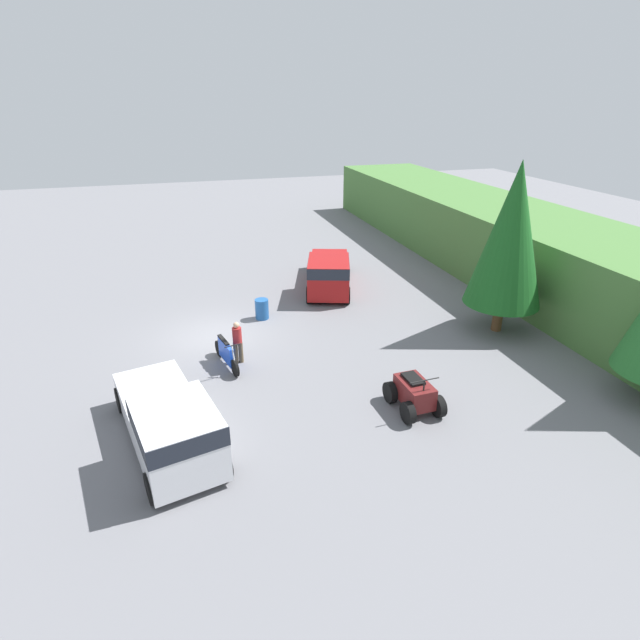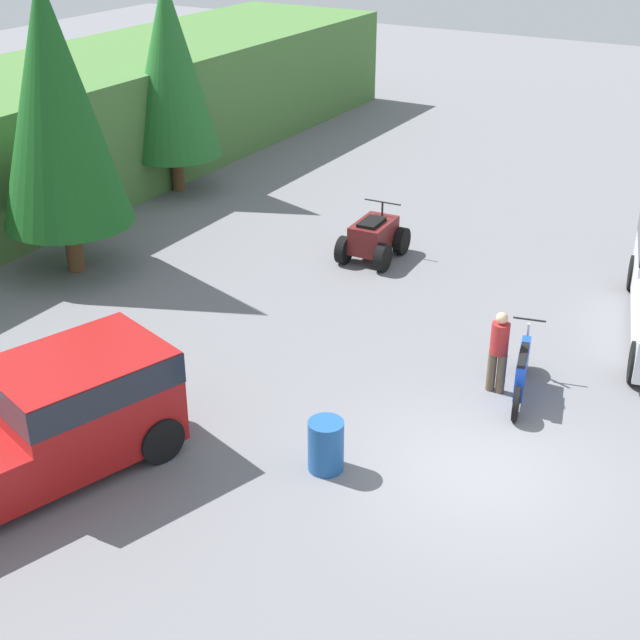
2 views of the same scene
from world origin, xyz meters
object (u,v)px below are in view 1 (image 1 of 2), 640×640
at_px(pickup_truck_second, 170,423).
at_px(pickup_truck_red, 329,271).
at_px(quad_atv, 414,394).
at_px(rider_person, 237,341).
at_px(dirt_bike, 226,354).
at_px(steel_barrel, 262,309).

bearing_deg(pickup_truck_second, pickup_truck_red, 131.05).
relative_size(quad_atv, rider_person, 1.19).
height_order(pickup_truck_red, dirt_bike, pickup_truck_red).
distance_m(quad_atv, rider_person, 6.55).
distance_m(dirt_bike, steel_barrel, 4.22).
xyz_separation_m(pickup_truck_red, rider_person, (6.16, -5.36, -0.09)).
height_order(rider_person, steel_barrel, rider_person).
xyz_separation_m(dirt_bike, steel_barrel, (-3.73, 1.97, -0.04)).
bearing_deg(steel_barrel, quad_atv, 21.93).
relative_size(pickup_truck_second, rider_person, 3.50).
relative_size(pickup_truck_second, dirt_bike, 2.50).
relative_size(dirt_bike, steel_barrel, 2.56).
xyz_separation_m(pickup_truck_red, dirt_bike, (6.27, -5.79, -0.48)).
bearing_deg(quad_atv, pickup_truck_second, -92.47).
xyz_separation_m(pickup_truck_red, steel_barrel, (2.54, -3.83, -0.53)).
height_order(pickup_truck_red, steel_barrel, pickup_truck_red).
xyz_separation_m(pickup_truck_red, quad_atv, (10.62, -0.57, -0.45)).
xyz_separation_m(quad_atv, steel_barrel, (-8.08, -3.25, -0.08)).
distance_m(quad_atv, steel_barrel, 8.71).
bearing_deg(dirt_bike, rider_person, 90.42).
bearing_deg(rider_person, pickup_truck_red, 137.19).
height_order(pickup_truck_second, quad_atv, pickup_truck_second).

